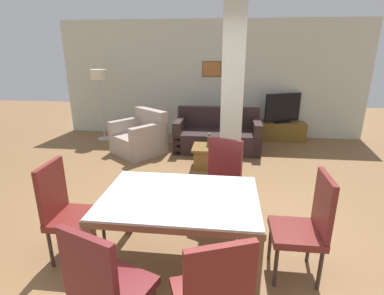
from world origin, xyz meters
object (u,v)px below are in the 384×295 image
Objects in this scene: armchair at (140,139)px; floor_lamp at (99,81)px; tv_stand at (280,131)px; dining_chair_head_right at (307,223)px; dining_table at (180,210)px; coffee_table at (212,156)px; dining_chair_far_right at (221,178)px; sofa at (217,136)px; dining_chair_near_left at (105,286)px; tv_screen at (283,108)px; dining_chair_head_left at (66,208)px; bottle at (209,141)px.

armchair is 0.76× the size of floor_lamp.
tv_stand is (3.02, 1.27, -0.09)m from armchair.
dining_chair_head_right is 0.63× the size of floor_lamp.
tv_stand is at bearing 69.61° from dining_table.
dining_table is 2.07× the size of coffee_table.
dining_chair_far_right is 0.58× the size of sofa.
dining_chair_near_left is at bearing -67.33° from floor_lamp.
dining_table is at bearing 46.38° from tv_screen.
dining_chair_head_left is at bearing 69.41° from sofa.
dining_table is 3.68m from sofa.
dining_chair_near_left is (0.79, -0.94, 0.00)m from dining_chair_head_left.
bottle is (-1.06, 2.72, -0.08)m from dining_chair_head_right.
tv_stand is 0.69× the size of floor_lamp.
coffee_table is 3.03× the size of bottle.
armchair is (-1.57, -0.41, 0.01)m from sofa.
dining_chair_head_left is 3.27m from armchair.
armchair is 1.73× the size of coffee_table.
floor_lamp reaches higher than sofa.
dining_chair_near_left is at bearing 90.42° from dining_chair_far_right.
sofa is 1.62m from armchair.
dining_chair_head_left is at bearing 52.71° from dining_chair_far_right.
bottle is (-0.25, 1.81, -0.08)m from dining_chair_far_right.
floor_lamp is (-2.58, 1.40, 0.90)m from bottle.
tv_screen is at bearing 147.99° from dining_chair_head_left.
dining_chair_head_left is at bearing -114.77° from bottle.
tv_screen is at bearing -6.50° from dining_chair_head_right.
sofa is 2.48× the size of coffee_table.
tv_stand is 4.33m from floor_lamp.
coffee_table is (0.17, 2.65, -0.41)m from dining_table.
bottle is at bearing 21.30° from dining_chair_head_right.
dining_chair_head_left is 1.00× the size of dining_chair_head_right.
dining_chair_far_right is 3.87m from tv_stand.
dining_chair_far_right is 3.86m from tv_screen.
tv_screen is at bearing 90.52° from dining_chair_near_left.
dining_chair_far_right is 1.24× the size of tv_screen.
dining_chair_far_right is 1.45× the size of coffee_table.
armchair is 3.27m from tv_stand.
dining_chair_head_right is (2.31, 0.00, 0.00)m from dining_chair_head_left.
tv_stand is at bearing -149.28° from sofa.
sofa is (-0.13, 2.76, -0.26)m from dining_chair_far_right.
sofa reaches higher than tv_stand.
dining_chair_near_left is at bearing 46.27° from tv_screen.
dining_chair_head_left is 5.34m from tv_screen.
sofa is at bearing 86.79° from coffee_table.
floor_lamp reaches higher than dining_chair_far_right.
sofa is 0.97m from bottle.
bottle is at bearing 87.74° from dining_table.
bottle is at bearing 155.23° from dining_chair_head_left.
dining_chair_near_left is 5.84m from tv_stand.
floor_lamp is (-1.32, 4.11, 0.82)m from dining_chair_head_left.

